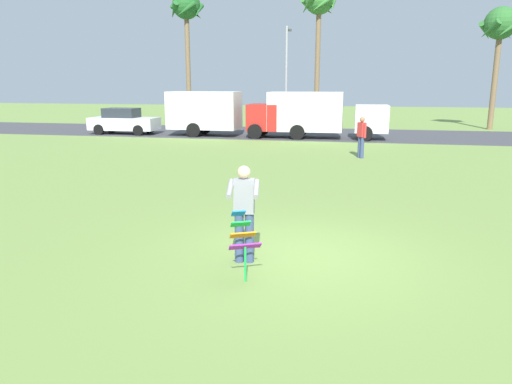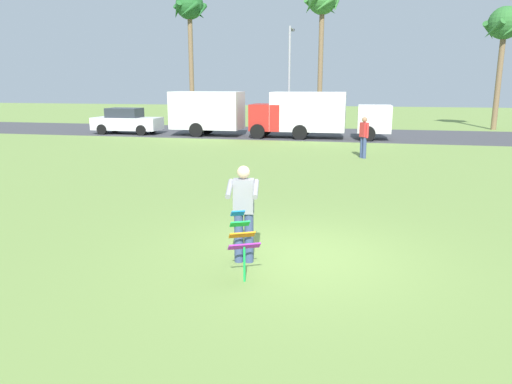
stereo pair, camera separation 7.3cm
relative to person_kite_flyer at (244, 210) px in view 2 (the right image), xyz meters
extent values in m
plane|color=olive|center=(0.90, 0.49, -0.95)|extent=(120.00, 120.00, 0.00)
cube|color=#424247|center=(0.90, 22.34, -0.95)|extent=(120.00, 8.00, 0.01)
cylinder|color=#384772|center=(0.09, 0.04, -0.50)|extent=(0.16, 0.16, 0.90)
cylinder|color=#384772|center=(-0.09, 0.01, -0.50)|extent=(0.16, 0.16, 0.90)
cube|color=gray|center=(0.00, 0.02, 0.25)|extent=(0.39, 0.28, 0.60)
sphere|color=beige|center=(0.00, 0.02, 0.67)|extent=(0.22, 0.22, 0.22)
cylinder|color=gray|center=(0.25, -0.19, 0.43)|extent=(0.19, 0.59, 0.24)
cylinder|color=gray|center=(-0.18, -0.26, 0.43)|extent=(0.19, 0.59, 0.24)
cube|color=blue|center=(0.00, -0.39, 0.05)|extent=(0.26, 0.22, 0.12)
cube|color=green|center=(0.07, -0.54, -0.08)|extent=(0.35, 0.27, 0.12)
cube|color=orange|center=(0.14, -0.68, -0.22)|extent=(0.44, 0.31, 0.12)
cube|color=purple|center=(0.21, -0.83, -0.36)|extent=(0.52, 0.35, 0.12)
cylinder|color=green|center=(0.21, -0.83, -0.65)|extent=(0.04, 0.04, 0.59)
cube|color=white|center=(-12.39, 19.94, -0.31)|extent=(4.21, 1.74, 0.76)
cube|color=#282D38|center=(-12.54, 19.93, 0.35)|extent=(2.03, 1.41, 0.60)
cylinder|color=black|center=(-11.10, 20.75, -0.63)|extent=(0.64, 0.23, 0.64)
cylinder|color=black|center=(-11.09, 19.14, -0.63)|extent=(0.64, 0.23, 0.64)
cylinder|color=black|center=(-13.70, 20.73, -0.63)|extent=(0.64, 0.23, 0.64)
cylinder|color=black|center=(-13.69, 19.12, -0.63)|extent=(0.64, 0.23, 0.64)
cube|color=#B2231E|center=(-3.45, 19.85, 0.22)|extent=(1.85, 1.95, 1.50)
cube|color=silver|center=(-7.15, 19.96, 0.57)|extent=(4.25, 2.12, 2.20)
cylinder|color=black|center=(-3.77, 20.78, -0.53)|extent=(0.85, 0.30, 0.84)
cylinder|color=black|center=(-3.83, 18.95, -0.53)|extent=(0.85, 0.30, 0.84)
cylinder|color=black|center=(-7.48, 20.89, -0.53)|extent=(0.85, 0.30, 0.84)
cylinder|color=black|center=(-7.53, 19.05, -0.53)|extent=(0.85, 0.30, 0.84)
cube|color=silver|center=(2.63, 19.98, 0.22)|extent=(1.83, 1.92, 1.50)
cube|color=silver|center=(-1.07, 19.92, 0.57)|extent=(4.23, 2.06, 2.20)
cylinder|color=black|center=(2.26, 20.89, -0.53)|extent=(0.84, 0.29, 0.84)
cylinder|color=black|center=(2.29, 19.05, -0.53)|extent=(0.84, 0.29, 0.84)
cylinder|color=black|center=(-1.44, 20.84, -0.53)|extent=(0.84, 0.29, 0.84)
cylinder|color=black|center=(-1.41, 19.00, -0.53)|extent=(0.84, 0.29, 0.84)
cylinder|color=brown|center=(-11.13, 28.44, 3.37)|extent=(0.36, 0.36, 8.65)
sphere|color=#236028|center=(-11.13, 28.44, 7.90)|extent=(2.10, 2.10, 2.10)
cone|color=#236028|center=(-10.18, 28.44, 7.45)|extent=(0.44, 1.56, 1.28)
cone|color=#236028|center=(-10.83, 29.34, 7.45)|extent=(1.62, 0.90, 1.28)
cone|color=#236028|center=(-11.89, 29.00, 7.45)|extent=(1.27, 1.52, 1.28)
cone|color=#236028|center=(-11.89, 27.88, 7.45)|extent=(1.27, 1.52, 1.28)
cone|color=#236028|center=(-10.83, 27.54, 7.45)|extent=(1.62, 0.90, 1.28)
cylinder|color=brown|center=(-1.21, 28.73, 3.43)|extent=(0.36, 0.36, 8.75)
cone|color=#387A33|center=(-0.26, 28.73, 7.55)|extent=(0.44, 1.56, 1.28)
cone|color=#387A33|center=(-0.91, 29.63, 7.55)|extent=(1.62, 0.90, 1.28)
cone|color=#387A33|center=(-1.98, 29.29, 7.55)|extent=(1.27, 1.52, 1.28)
cone|color=#387A33|center=(-1.98, 28.17, 7.55)|extent=(1.27, 1.52, 1.28)
cone|color=#387A33|center=(-0.91, 27.83, 7.55)|extent=(1.62, 0.90, 1.28)
cylinder|color=brown|center=(10.80, 27.87, 2.43)|extent=(0.36, 0.36, 6.76)
sphere|color=#2D6B2D|center=(10.80, 27.87, 6.01)|extent=(2.10, 2.10, 2.10)
cone|color=#2D6B2D|center=(11.09, 28.78, 5.56)|extent=(1.62, 0.90, 1.28)
cone|color=#2D6B2D|center=(10.03, 28.43, 5.56)|extent=(1.27, 1.52, 1.28)
cone|color=#2D6B2D|center=(10.03, 27.32, 5.56)|extent=(1.27, 1.52, 1.28)
cylinder|color=#9E9EA3|center=(-3.23, 26.84, 2.55)|extent=(0.16, 0.16, 7.00)
cylinder|color=#9E9EA3|center=(-3.23, 27.54, 5.95)|extent=(0.10, 1.40, 0.10)
cube|color=#4C4C51|center=(-3.23, 28.19, 5.91)|extent=(0.24, 0.44, 0.16)
cylinder|color=#384772|center=(2.10, 12.78, -0.50)|extent=(0.16, 0.16, 0.90)
cylinder|color=#384772|center=(2.00, 12.93, -0.50)|extent=(0.16, 0.16, 0.90)
cube|color=red|center=(2.05, 12.85, 0.25)|extent=(0.38, 0.42, 0.60)
sphere|color=#9E7051|center=(2.05, 12.85, 0.67)|extent=(0.22, 0.22, 0.22)
cylinder|color=red|center=(2.19, 12.66, 0.21)|extent=(0.09, 0.09, 0.58)
cylinder|color=red|center=(1.92, 13.05, 0.21)|extent=(0.09, 0.09, 0.58)
camera|label=1|loc=(1.85, -7.79, 2.15)|focal=33.57mm
camera|label=2|loc=(1.92, -7.78, 2.15)|focal=33.57mm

